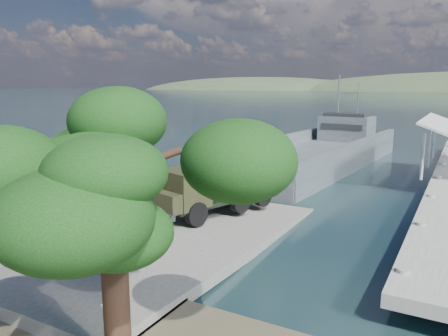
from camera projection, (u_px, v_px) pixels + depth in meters
The scene contains 7 objects.
ground at pixel (172, 235), 22.65m from camera, with size 1400.00×1400.00×0.00m, color #183139.
boat_ramp at pixel (160, 237), 21.75m from camera, with size 10.00×18.00×0.50m, color slate.
shoreline_rocks at pixel (92, 216), 26.05m from camera, with size 3.20×5.60×0.90m, color #50504E, non-canonical shape.
landing_craft at pixel (314, 159), 41.41m from camera, with size 10.23×32.41×9.49m.
military_truck at pixel (221, 179), 25.06m from camera, with size 4.57×8.45×3.76m.
soldier at pixel (133, 204), 22.95m from camera, with size 0.73×0.48×2.01m, color #202E1A.
overhang_tree at pixel (108, 175), 10.07m from camera, with size 7.78×7.17×7.06m.
Camera 1 is at (12.87, -17.54, 7.71)m, focal length 35.00 mm.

